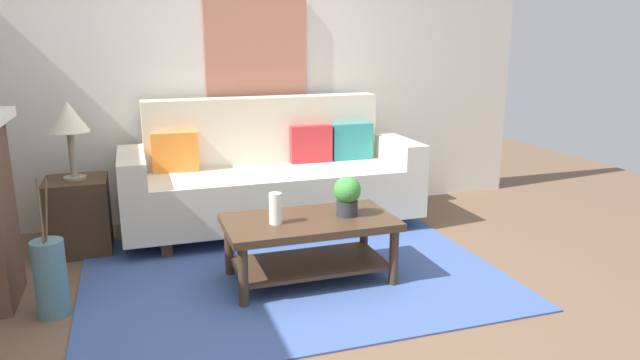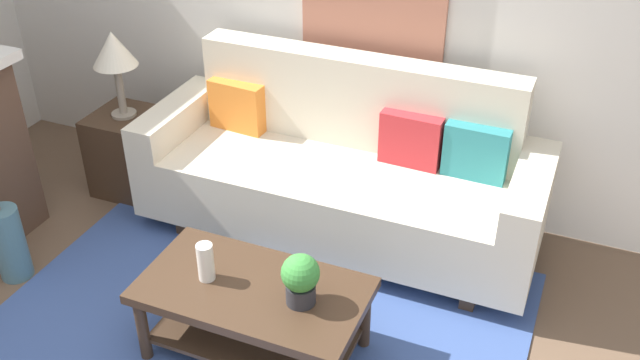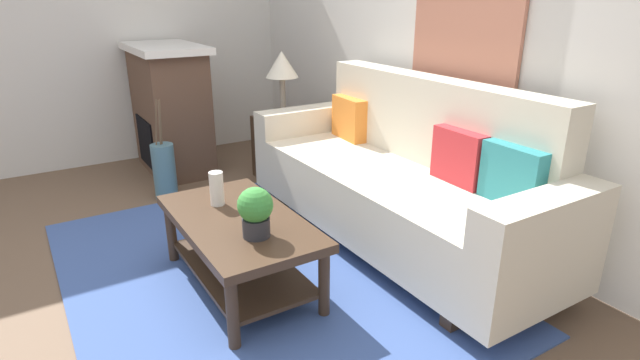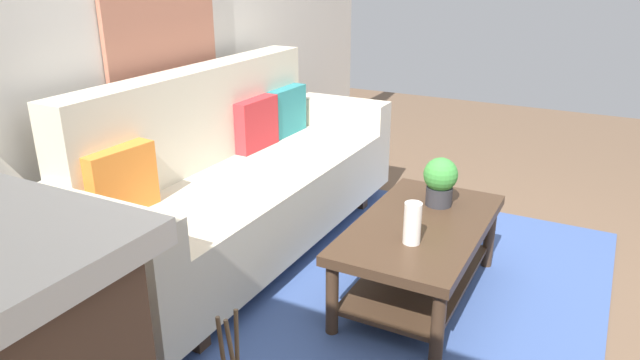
{
  "view_description": "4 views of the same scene",
  "coord_description": "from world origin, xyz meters",
  "px_view_note": "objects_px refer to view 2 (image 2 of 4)",
  "views": [
    {
      "loc": [
        -0.97,
        -3.01,
        1.58
      ],
      "look_at": [
        0.31,
        0.82,
        0.56
      ],
      "focal_mm": 32.16,
      "sensor_mm": 36.0,
      "label": 1
    },
    {
      "loc": [
        1.38,
        -1.92,
        2.68
      ],
      "look_at": [
        0.15,
        1.04,
        0.66
      ],
      "focal_mm": 40.02,
      "sensor_mm": 36.0,
      "label": 2
    },
    {
      "loc": [
        2.45,
        -0.57,
        1.59
      ],
      "look_at": [
        0.07,
        0.9,
        0.54
      ],
      "focal_mm": 28.17,
      "sensor_mm": 36.0,
      "label": 3
    },
    {
      "loc": [
        -2.45,
        -0.4,
        1.65
      ],
      "look_at": [
        0.17,
        0.98,
        0.52
      ],
      "focal_mm": 32.3,
      "sensor_mm": 36.0,
      "label": 4
    }
  ],
  "objects_px": {
    "throw_pillow_teal": "(476,152)",
    "table_lamp": "(114,53)",
    "coffee_table": "(254,305)",
    "floor_vase": "(9,243)",
    "potted_plant_tabletop": "(300,278)",
    "side_table": "(130,152)",
    "throw_pillow_orange": "(237,106)",
    "couch": "(342,173)",
    "throw_pillow_crimson": "(411,139)",
    "tabletop_vase": "(206,262)"
  },
  "relations": [
    {
      "from": "throw_pillow_teal",
      "to": "table_lamp",
      "type": "xyz_separation_m",
      "value": [
        -2.25,
        -0.19,
        0.31
      ]
    },
    {
      "from": "coffee_table",
      "to": "floor_vase",
      "type": "height_order",
      "value": "floor_vase"
    },
    {
      "from": "potted_plant_tabletop",
      "to": "side_table",
      "type": "height_order",
      "value": "potted_plant_tabletop"
    },
    {
      "from": "throw_pillow_orange",
      "to": "side_table",
      "type": "distance_m",
      "value": 0.86
    },
    {
      "from": "throw_pillow_orange",
      "to": "potted_plant_tabletop",
      "type": "bearing_deg",
      "value": -51.8
    },
    {
      "from": "couch",
      "to": "potted_plant_tabletop",
      "type": "height_order",
      "value": "couch"
    },
    {
      "from": "throw_pillow_teal",
      "to": "side_table",
      "type": "bearing_deg",
      "value": -175.1
    },
    {
      "from": "throw_pillow_crimson",
      "to": "throw_pillow_teal",
      "type": "height_order",
      "value": "same"
    },
    {
      "from": "throw_pillow_teal",
      "to": "floor_vase",
      "type": "height_order",
      "value": "throw_pillow_teal"
    },
    {
      "from": "coffee_table",
      "to": "table_lamp",
      "type": "bearing_deg",
      "value": 144.3
    },
    {
      "from": "throw_pillow_teal",
      "to": "coffee_table",
      "type": "xyz_separation_m",
      "value": [
        -0.78,
        -1.25,
        -0.37
      ]
    },
    {
      "from": "throw_pillow_orange",
      "to": "side_table",
      "type": "height_order",
      "value": "throw_pillow_orange"
    },
    {
      "from": "side_table",
      "to": "coffee_table",
      "type": "bearing_deg",
      "value": -35.7
    },
    {
      "from": "throw_pillow_crimson",
      "to": "potted_plant_tabletop",
      "type": "bearing_deg",
      "value": -96.54
    },
    {
      "from": "potted_plant_tabletop",
      "to": "table_lamp",
      "type": "xyz_separation_m",
      "value": [
        -1.73,
        1.07,
        0.42
      ]
    },
    {
      "from": "tabletop_vase",
      "to": "potted_plant_tabletop",
      "type": "bearing_deg",
      "value": 2.36
    },
    {
      "from": "throw_pillow_orange",
      "to": "side_table",
      "type": "relative_size",
      "value": 0.64
    },
    {
      "from": "couch",
      "to": "table_lamp",
      "type": "distance_m",
      "value": 1.6
    },
    {
      "from": "table_lamp",
      "to": "coffee_table",
      "type": "bearing_deg",
      "value": -35.7
    },
    {
      "from": "throw_pillow_orange",
      "to": "throw_pillow_teal",
      "type": "relative_size",
      "value": 1.0
    },
    {
      "from": "throw_pillow_teal",
      "to": "side_table",
      "type": "relative_size",
      "value": 0.64
    },
    {
      "from": "throw_pillow_teal",
      "to": "tabletop_vase",
      "type": "distance_m",
      "value": 1.64
    },
    {
      "from": "couch",
      "to": "throw_pillow_orange",
      "type": "relative_size",
      "value": 6.65
    },
    {
      "from": "side_table",
      "to": "throw_pillow_orange",
      "type": "bearing_deg",
      "value": 14.64
    },
    {
      "from": "throw_pillow_orange",
      "to": "coffee_table",
      "type": "bearing_deg",
      "value": -59.6
    },
    {
      "from": "throw_pillow_orange",
      "to": "table_lamp",
      "type": "bearing_deg",
      "value": -165.36
    },
    {
      "from": "couch",
      "to": "tabletop_vase",
      "type": "height_order",
      "value": "couch"
    },
    {
      "from": "table_lamp",
      "to": "couch",
      "type": "bearing_deg",
      "value": 2.62
    },
    {
      "from": "throw_pillow_orange",
      "to": "tabletop_vase",
      "type": "bearing_deg",
      "value": -68.56
    },
    {
      "from": "potted_plant_tabletop",
      "to": "side_table",
      "type": "bearing_deg",
      "value": 148.35
    },
    {
      "from": "throw_pillow_orange",
      "to": "tabletop_vase",
      "type": "height_order",
      "value": "throw_pillow_orange"
    },
    {
      "from": "throw_pillow_crimson",
      "to": "side_table",
      "type": "relative_size",
      "value": 0.64
    },
    {
      "from": "throw_pillow_teal",
      "to": "potted_plant_tabletop",
      "type": "xyz_separation_m",
      "value": [
        -0.52,
        -1.26,
        -0.11
      ]
    },
    {
      "from": "potted_plant_tabletop",
      "to": "table_lamp",
      "type": "bearing_deg",
      "value": 148.35
    },
    {
      "from": "potted_plant_tabletop",
      "to": "floor_vase",
      "type": "distance_m",
      "value": 1.85
    },
    {
      "from": "coffee_table",
      "to": "side_table",
      "type": "relative_size",
      "value": 1.96
    },
    {
      "from": "potted_plant_tabletop",
      "to": "table_lamp",
      "type": "height_order",
      "value": "table_lamp"
    },
    {
      "from": "table_lamp",
      "to": "floor_vase",
      "type": "bearing_deg",
      "value": -94.58
    },
    {
      "from": "throw_pillow_teal",
      "to": "floor_vase",
      "type": "xyz_separation_m",
      "value": [
        -2.34,
        -1.24,
        -0.45
      ]
    },
    {
      "from": "potted_plant_tabletop",
      "to": "floor_vase",
      "type": "xyz_separation_m",
      "value": [
        -1.81,
        0.01,
        -0.34
      ]
    },
    {
      "from": "couch",
      "to": "coffee_table",
      "type": "bearing_deg",
      "value": -91.16
    },
    {
      "from": "side_table",
      "to": "floor_vase",
      "type": "height_order",
      "value": "side_table"
    },
    {
      "from": "throw_pillow_orange",
      "to": "tabletop_vase",
      "type": "distance_m",
      "value": 1.38
    },
    {
      "from": "throw_pillow_crimson",
      "to": "coffee_table",
      "type": "xyz_separation_m",
      "value": [
        -0.4,
        -1.25,
        -0.37
      ]
    },
    {
      "from": "table_lamp",
      "to": "floor_vase",
      "type": "xyz_separation_m",
      "value": [
        -0.08,
        -1.05,
        -0.77
      ]
    },
    {
      "from": "throw_pillow_teal",
      "to": "throw_pillow_crimson",
      "type": "bearing_deg",
      "value": 180.0
    },
    {
      "from": "throw_pillow_teal",
      "to": "side_table",
      "type": "height_order",
      "value": "throw_pillow_teal"
    },
    {
      "from": "throw_pillow_crimson",
      "to": "table_lamp",
      "type": "xyz_separation_m",
      "value": [
        -1.88,
        -0.19,
        0.31
      ]
    },
    {
      "from": "tabletop_vase",
      "to": "floor_vase",
      "type": "relative_size",
      "value": 0.44
    },
    {
      "from": "throw_pillow_crimson",
      "to": "tabletop_vase",
      "type": "distance_m",
      "value": 1.44
    }
  ]
}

